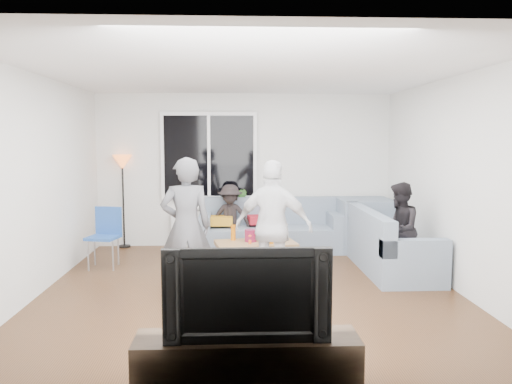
{
  "coord_description": "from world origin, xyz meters",
  "views": [
    {
      "loc": [
        -0.21,
        -6.01,
        1.85
      ],
      "look_at": [
        0.1,
        0.6,
        1.15
      ],
      "focal_mm": 35.92,
      "sensor_mm": 36.0,
      "label": 1
    }
  ],
  "objects_px": {
    "player_right": "(274,227)",
    "spectator_back": "(230,218)",
    "coffee_table": "(256,256)",
    "player_left": "(186,227)",
    "television": "(247,291)",
    "sofa_back_section": "(270,225)",
    "floor_lamp": "(123,202)",
    "spectator_right": "(399,229)",
    "sofa_right_section": "(392,240)",
    "tv_console": "(247,366)",
    "side_chair": "(103,238)"
  },
  "relations": [
    {
      "from": "player_right",
      "to": "spectator_back",
      "type": "height_order",
      "value": "player_right"
    },
    {
      "from": "coffee_table",
      "to": "player_left",
      "type": "relative_size",
      "value": 0.68
    },
    {
      "from": "coffee_table",
      "to": "television",
      "type": "height_order",
      "value": "television"
    },
    {
      "from": "sofa_back_section",
      "to": "player_left",
      "type": "xyz_separation_m",
      "value": [
        -1.16,
        -2.33,
        0.39
      ]
    },
    {
      "from": "player_right",
      "to": "player_left",
      "type": "bearing_deg",
      "value": 19.34
    },
    {
      "from": "coffee_table",
      "to": "floor_lamp",
      "type": "relative_size",
      "value": 0.71
    },
    {
      "from": "coffee_table",
      "to": "television",
      "type": "distance_m",
      "value": 3.59
    },
    {
      "from": "spectator_right",
      "to": "spectator_back",
      "type": "distance_m",
      "value": 2.81
    },
    {
      "from": "sofa_right_section",
      "to": "player_left",
      "type": "height_order",
      "value": "player_left"
    },
    {
      "from": "sofa_back_section",
      "to": "player_left",
      "type": "height_order",
      "value": "player_left"
    },
    {
      "from": "player_right",
      "to": "spectator_right",
      "type": "relative_size",
      "value": 1.26
    },
    {
      "from": "television",
      "to": "spectator_back",
      "type": "bearing_deg",
      "value": 91.66
    },
    {
      "from": "tv_console",
      "to": "floor_lamp",
      "type": "bearing_deg",
      "value": 110.65
    },
    {
      "from": "coffee_table",
      "to": "television",
      "type": "bearing_deg",
      "value": -93.58
    },
    {
      "from": "sofa_back_section",
      "to": "coffee_table",
      "type": "bearing_deg",
      "value": -103.39
    },
    {
      "from": "player_left",
      "to": "spectator_back",
      "type": "bearing_deg",
      "value": -110.44
    },
    {
      "from": "spectator_back",
      "to": "tv_console",
      "type": "distance_m",
      "value": 4.81
    },
    {
      "from": "sofa_back_section",
      "to": "side_chair",
      "type": "height_order",
      "value": "side_chair"
    },
    {
      "from": "sofa_right_section",
      "to": "player_left",
      "type": "relative_size",
      "value": 1.23
    },
    {
      "from": "side_chair",
      "to": "coffee_table",
      "type": "bearing_deg",
      "value": 7.8
    },
    {
      "from": "floor_lamp",
      "to": "tv_console",
      "type": "relative_size",
      "value": 0.97
    },
    {
      "from": "side_chair",
      "to": "player_right",
      "type": "height_order",
      "value": "player_right"
    },
    {
      "from": "sofa_back_section",
      "to": "floor_lamp",
      "type": "bearing_deg",
      "value": 171.16
    },
    {
      "from": "sofa_back_section",
      "to": "player_right",
      "type": "relative_size",
      "value": 1.44
    },
    {
      "from": "sofa_right_section",
      "to": "tv_console",
      "type": "height_order",
      "value": "sofa_right_section"
    },
    {
      "from": "coffee_table",
      "to": "tv_console",
      "type": "distance_m",
      "value": 3.54
    },
    {
      "from": "player_right",
      "to": "spectator_back",
      "type": "xyz_separation_m",
      "value": [
        -0.52,
        2.34,
        -0.25
      ]
    },
    {
      "from": "spectator_right",
      "to": "coffee_table",
      "type": "bearing_deg",
      "value": -83.69
    },
    {
      "from": "side_chair",
      "to": "spectator_back",
      "type": "bearing_deg",
      "value": 43.63
    },
    {
      "from": "coffee_table",
      "to": "player_left",
      "type": "bearing_deg",
      "value": -128.27
    },
    {
      "from": "sofa_back_section",
      "to": "television",
      "type": "distance_m",
      "value": 4.81
    },
    {
      "from": "player_left",
      "to": "side_chair",
      "type": "bearing_deg",
      "value": -53.63
    },
    {
      "from": "spectator_right",
      "to": "side_chair",
      "type": "bearing_deg",
      "value": -80.38
    },
    {
      "from": "floor_lamp",
      "to": "television",
      "type": "xyz_separation_m",
      "value": [
        1.94,
        -5.15,
        -0.01
      ]
    },
    {
      "from": "sofa_back_section",
      "to": "television",
      "type": "relative_size",
      "value": 1.99
    },
    {
      "from": "player_right",
      "to": "television",
      "type": "bearing_deg",
      "value": 99.39
    },
    {
      "from": "side_chair",
      "to": "television",
      "type": "distance_m",
      "value": 4.24
    },
    {
      "from": "side_chair",
      "to": "player_left",
      "type": "height_order",
      "value": "player_left"
    },
    {
      "from": "player_left",
      "to": "player_right",
      "type": "bearing_deg",
      "value": 172.68
    },
    {
      "from": "player_left",
      "to": "spectator_back",
      "type": "xyz_separation_m",
      "value": [
        0.51,
        2.36,
        -0.27
      ]
    },
    {
      "from": "player_left",
      "to": "tv_console",
      "type": "distance_m",
      "value": 2.59
    },
    {
      "from": "player_left",
      "to": "sofa_right_section",
      "type": "bearing_deg",
      "value": -168.62
    },
    {
      "from": "side_chair",
      "to": "player_right",
      "type": "xyz_separation_m",
      "value": [
        2.33,
        -1.29,
        0.37
      ]
    },
    {
      "from": "spectator_right",
      "to": "tv_console",
      "type": "relative_size",
      "value": 0.79
    },
    {
      "from": "side_chair",
      "to": "tv_console",
      "type": "relative_size",
      "value": 0.54
    },
    {
      "from": "sofa_right_section",
      "to": "floor_lamp",
      "type": "distance_m",
      "value": 4.43
    },
    {
      "from": "sofa_back_section",
      "to": "floor_lamp",
      "type": "xyz_separation_m",
      "value": [
        -2.46,
        0.38,
        0.36
      ]
    },
    {
      "from": "sofa_back_section",
      "to": "television",
      "type": "bearing_deg",
      "value": -96.16
    },
    {
      "from": "floor_lamp",
      "to": "coffee_table",
      "type": "bearing_deg",
      "value": -36.75
    },
    {
      "from": "player_left",
      "to": "television",
      "type": "xyz_separation_m",
      "value": [
        0.64,
        -2.44,
        -0.04
      ]
    }
  ]
}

